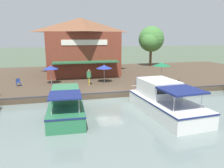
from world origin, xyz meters
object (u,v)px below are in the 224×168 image
at_px(cafe_chair_beside_entrance, 138,80).
at_px(tree_downstream_bank, 101,44).
at_px(patio_umbrella_near_quay_edge, 51,68).
at_px(person_mid_patio, 89,75).
at_px(tree_upstream_bank, 151,40).
at_px(waterfront_restaurant, 81,46).
at_px(cafe_chair_facing_river, 155,82).
at_px(motorboat_distant_upstream, 66,105).
at_px(patio_umbrella_mid_patio_right, 104,67).
at_px(motorboat_second_along, 160,100).
at_px(mooring_post, 178,84).
at_px(patio_umbrella_mid_patio_left, 162,64).
at_px(cafe_chair_under_first_umbrella, 18,82).

bearing_deg(cafe_chair_beside_entrance, tree_downstream_bank, -174.57).
height_order(patio_umbrella_near_quay_edge, person_mid_patio, patio_umbrella_near_quay_edge).
xyz_separation_m(tree_downstream_bank, tree_upstream_bank, (0.03, 9.52, 0.66)).
height_order(waterfront_restaurant, cafe_chair_beside_entrance, waterfront_restaurant).
bearing_deg(cafe_chair_facing_river, motorboat_distant_upstream, -61.09).
xyz_separation_m(patio_umbrella_near_quay_edge, patio_umbrella_mid_patio_right, (0.76, 6.28, -0.01)).
bearing_deg(person_mid_patio, cafe_chair_beside_entrance, 80.87).
relative_size(waterfront_restaurant, patio_umbrella_near_quay_edge, 5.13).
bearing_deg(motorboat_second_along, cafe_chair_facing_river, 158.89).
distance_m(tree_downstream_bank, tree_upstream_bank, 9.55).
distance_m(waterfront_restaurant, mooring_post, 16.06).
distance_m(waterfront_restaurant, cafe_chair_beside_entrance, 11.76).
relative_size(patio_umbrella_near_quay_edge, tree_downstream_bank, 0.37).
height_order(patio_umbrella_mid_patio_right, tree_upstream_bank, tree_upstream_bank).
bearing_deg(cafe_chair_beside_entrance, person_mid_patio, -99.13).
height_order(person_mid_patio, tree_downstream_bank, tree_downstream_bank).
bearing_deg(tree_upstream_bank, patio_umbrella_mid_patio_left, -19.00).
xyz_separation_m(waterfront_restaurant, cafe_chair_facing_river, (11.26, 7.04, -3.70)).
distance_m(patio_umbrella_near_quay_edge, motorboat_second_along, 13.94).
bearing_deg(cafe_chair_under_first_umbrella, patio_umbrella_mid_patio_left, 80.30).
relative_size(cafe_chair_beside_entrance, tree_upstream_bank, 0.11).
bearing_deg(cafe_chair_beside_entrance, motorboat_second_along, -7.04).
relative_size(patio_umbrella_mid_patio_right, mooring_post, 2.36).
bearing_deg(mooring_post, person_mid_patio, -112.83).
bearing_deg(waterfront_restaurant, tree_downstream_bank, 142.48).
bearing_deg(person_mid_patio, tree_downstream_bank, 163.18).
distance_m(person_mid_patio, mooring_post, 10.11).
height_order(waterfront_restaurant, person_mid_patio, waterfront_restaurant).
relative_size(patio_umbrella_near_quay_edge, mooring_post, 2.36).
bearing_deg(motorboat_distant_upstream, tree_upstream_bank, 142.99).
distance_m(waterfront_restaurant, person_mid_patio, 9.25).
xyz_separation_m(motorboat_distant_upstream, mooring_post, (-4.19, 12.26, 0.19)).
height_order(patio_umbrella_mid_patio_right, cafe_chair_beside_entrance, patio_umbrella_mid_patio_right).
distance_m(waterfront_restaurant, cafe_chair_facing_river, 13.78).
distance_m(patio_umbrella_mid_patio_right, motorboat_second_along, 10.24).
distance_m(motorboat_distant_upstream, mooring_post, 12.95).
xyz_separation_m(cafe_chair_facing_river, motorboat_second_along, (6.28, -2.42, -0.07)).
distance_m(patio_umbrella_mid_patio_left, tree_downstream_bank, 16.20).
height_order(mooring_post, tree_downstream_bank, tree_downstream_bank).
bearing_deg(cafe_chair_under_first_umbrella, cafe_chair_beside_entrance, 80.27).
bearing_deg(mooring_post, waterfront_restaurant, -144.03).
bearing_deg(patio_umbrella_mid_patio_left, waterfront_restaurant, -140.48).
xyz_separation_m(cafe_chair_under_first_umbrella, motorboat_distant_upstream, (9.53, 4.97, -0.19)).
height_order(patio_umbrella_near_quay_edge, cafe_chair_facing_river, patio_umbrella_near_quay_edge).
relative_size(waterfront_restaurant, tree_upstream_bank, 1.51).
distance_m(cafe_chair_under_first_umbrella, tree_downstream_bank, 18.03).
xyz_separation_m(patio_umbrella_mid_patio_right, motorboat_distant_upstream, (9.07, -4.97, -1.65)).
bearing_deg(motorboat_second_along, patio_umbrella_mid_patio_right, -164.40).
bearing_deg(motorboat_distant_upstream, waterfront_restaurant, 169.65).
bearing_deg(tree_upstream_bank, tree_downstream_bank, -90.19).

